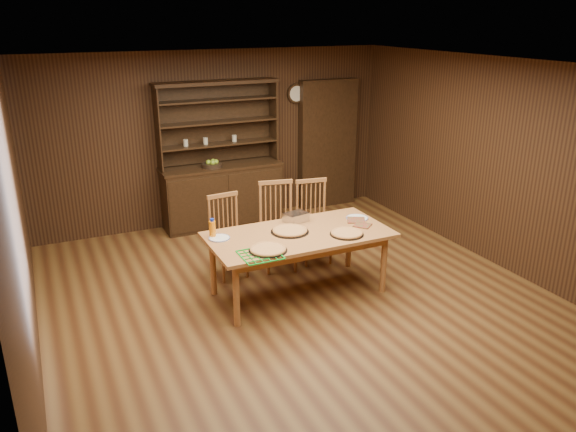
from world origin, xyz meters
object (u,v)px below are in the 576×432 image
dining_table (299,239)px  chair_left (227,233)px  china_hutch (222,187)px  chair_center (278,222)px  chair_right (313,218)px  juice_bottle (212,229)px

dining_table → chair_left: 1.03m
china_hutch → chair_center: 1.76m
dining_table → chair_left: bearing=123.6°
chair_left → chair_right: size_ratio=0.96×
chair_center → chair_right: (0.51, 0.00, -0.02)m
chair_right → juice_bottle: size_ratio=4.92×
dining_table → china_hutch: bearing=91.2°
chair_center → juice_bottle: (-1.01, -0.51, 0.26)m
chair_right → china_hutch: bearing=119.0°
juice_bottle → chair_right: bearing=18.8°
dining_table → chair_left: (-0.57, 0.85, -0.13)m
chair_right → juice_bottle: bearing=-152.8°
china_hutch → juice_bottle: (-0.86, -2.27, 0.25)m
china_hutch → dining_table: china_hutch is taller
chair_center → chair_right: size_ratio=1.04×
dining_table → chair_center: 0.82m
chair_left → china_hutch: bearing=68.4°
chair_left → juice_bottle: 0.73m
chair_center → chair_right: chair_center is taller
china_hutch → chair_left: 1.79m
chair_center → chair_right: 0.51m
chair_center → chair_right: bearing=12.0°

